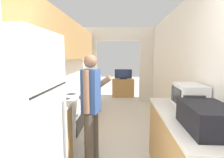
{
  "coord_description": "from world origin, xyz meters",
  "views": [
    {
      "loc": [
        0.12,
        -0.89,
        1.57
      ],
      "look_at": [
        -0.12,
        3.48,
        0.98
      ],
      "focal_mm": 28.0,
      "sensor_mm": 36.0,
      "label": 1
    }
  ],
  "objects_px": {
    "suitcase": "(207,117)",
    "microwave": "(189,95)",
    "range_oven": "(62,123)",
    "person": "(91,108)",
    "tv_cabinet": "(123,88)",
    "television": "(123,74)",
    "refrigerator": "(17,130)"
  },
  "relations": [
    {
      "from": "person",
      "to": "tv_cabinet",
      "type": "distance_m",
      "value": 4.38
    },
    {
      "from": "range_oven",
      "to": "television",
      "type": "relative_size",
      "value": 1.63
    },
    {
      "from": "range_oven",
      "to": "tv_cabinet",
      "type": "xyz_separation_m",
      "value": [
        1.06,
        3.9,
        -0.12
      ]
    },
    {
      "from": "person",
      "to": "tv_cabinet",
      "type": "height_order",
      "value": "person"
    },
    {
      "from": "refrigerator",
      "to": "television",
      "type": "height_order",
      "value": "refrigerator"
    },
    {
      "from": "refrigerator",
      "to": "range_oven",
      "type": "xyz_separation_m",
      "value": [
        -0.03,
        1.25,
        -0.43
      ]
    },
    {
      "from": "person",
      "to": "television",
      "type": "relative_size",
      "value": 2.47
    },
    {
      "from": "tv_cabinet",
      "to": "microwave",
      "type": "bearing_deg",
      "value": -79.58
    },
    {
      "from": "suitcase",
      "to": "tv_cabinet",
      "type": "distance_m",
      "value": 5.19
    },
    {
      "from": "range_oven",
      "to": "person",
      "type": "height_order",
      "value": "person"
    },
    {
      "from": "microwave",
      "to": "range_oven",
      "type": "bearing_deg",
      "value": 165.49
    },
    {
      "from": "television",
      "to": "range_oven",
      "type": "bearing_deg",
      "value": -105.32
    },
    {
      "from": "person",
      "to": "microwave",
      "type": "distance_m",
      "value": 1.31
    },
    {
      "from": "person",
      "to": "television",
      "type": "distance_m",
      "value": 4.31
    },
    {
      "from": "microwave",
      "to": "tv_cabinet",
      "type": "bearing_deg",
      "value": 100.42
    },
    {
      "from": "refrigerator",
      "to": "person",
      "type": "distance_m",
      "value": 0.99
    },
    {
      "from": "suitcase",
      "to": "tv_cabinet",
      "type": "height_order",
      "value": "suitcase"
    },
    {
      "from": "refrigerator",
      "to": "tv_cabinet",
      "type": "distance_m",
      "value": 5.28
    },
    {
      "from": "microwave",
      "to": "tv_cabinet",
      "type": "distance_m",
      "value": 4.51
    },
    {
      "from": "refrigerator",
      "to": "suitcase",
      "type": "bearing_deg",
      "value": 1.73
    },
    {
      "from": "tv_cabinet",
      "to": "television",
      "type": "distance_m",
      "value": 0.52
    },
    {
      "from": "refrigerator",
      "to": "suitcase",
      "type": "relative_size",
      "value": 3.07
    },
    {
      "from": "suitcase",
      "to": "microwave",
      "type": "relative_size",
      "value": 1.29
    },
    {
      "from": "range_oven",
      "to": "microwave",
      "type": "distance_m",
      "value": 2.01
    },
    {
      "from": "tv_cabinet",
      "to": "television",
      "type": "relative_size",
      "value": 1.29
    },
    {
      "from": "tv_cabinet",
      "to": "range_oven",
      "type": "bearing_deg",
      "value": -105.16
    },
    {
      "from": "suitcase",
      "to": "microwave",
      "type": "height_order",
      "value": "microwave"
    },
    {
      "from": "refrigerator",
      "to": "tv_cabinet",
      "type": "height_order",
      "value": "refrigerator"
    },
    {
      "from": "refrigerator",
      "to": "suitcase",
      "type": "height_order",
      "value": "refrigerator"
    },
    {
      "from": "range_oven",
      "to": "person",
      "type": "xyz_separation_m",
      "value": [
        0.58,
        -0.42,
        0.39
      ]
    },
    {
      "from": "microwave",
      "to": "tv_cabinet",
      "type": "height_order",
      "value": "microwave"
    },
    {
      "from": "person",
      "to": "television",
      "type": "height_order",
      "value": "person"
    }
  ]
}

